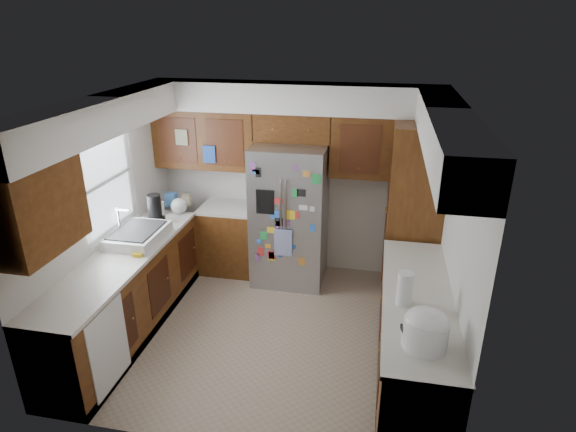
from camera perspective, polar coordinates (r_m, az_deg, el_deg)
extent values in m
plane|color=tan|center=(5.48, -2.30, -13.40)|extent=(3.60, 3.60, 0.00)
cube|color=silver|center=(6.32, 0.89, 4.40)|extent=(3.60, 0.04, 2.50)
cube|color=silver|center=(5.54, -20.94, 0.20)|extent=(0.04, 3.20, 2.50)
cube|color=silver|center=(4.79, 18.92, -2.98)|extent=(0.04, 3.20, 2.50)
cube|color=silver|center=(3.51, -8.81, -11.73)|extent=(3.60, 0.04, 2.50)
cube|color=white|center=(4.50, -2.81, 13.50)|extent=(3.60, 3.20, 0.02)
cube|color=white|center=(5.89, 0.61, 13.82)|extent=(3.60, 0.38, 0.35)
cube|color=white|center=(5.16, -20.77, 11.17)|extent=(0.38, 3.20, 0.35)
cube|color=white|center=(4.43, 18.21, 9.85)|extent=(0.38, 3.20, 0.35)
cube|color=#49220E|center=(6.32, -9.67, 9.02)|extent=(1.33, 0.34, 0.75)
cube|color=#49220E|center=(5.92, 11.60, 7.98)|extent=(1.33, 0.34, 0.75)
cube|color=#49220E|center=(4.40, -27.58, 0.80)|extent=(0.34, 0.85, 0.75)
cube|color=white|center=(5.50, -20.80, 3.96)|extent=(0.02, 0.90, 1.05)
cube|color=white|center=(5.48, -20.46, 3.94)|extent=(0.01, 1.02, 1.15)
cube|color=#1D4BAE|center=(6.15, -9.32, 7.23)|extent=(0.16, 0.02, 0.22)
cube|color=beige|center=(6.23, -12.50, 9.09)|extent=(0.16, 0.02, 0.20)
cube|color=#49220E|center=(5.51, -18.68, -9.02)|extent=(0.60, 2.60, 0.88)
cube|color=#49220E|center=(6.54, -6.77, -2.76)|extent=(0.75, 0.60, 0.88)
cube|color=silver|center=(5.30, -19.30, -4.75)|extent=(0.63, 2.60, 0.04)
cube|color=silver|center=(6.36, -6.95, 0.99)|extent=(0.75, 0.60, 0.04)
cube|color=black|center=(5.72, -18.19, -12.37)|extent=(0.60, 2.60, 0.10)
cube|color=white|center=(4.76, -20.42, -14.43)|extent=(0.01, 0.58, 0.80)
cube|color=#49220E|center=(4.75, 14.64, -14.06)|extent=(0.60, 2.25, 0.88)
cube|color=silver|center=(4.50, 15.21, -9.32)|extent=(0.63, 2.25, 0.04)
cube|color=black|center=(4.99, 14.18, -17.68)|extent=(0.60, 2.25, 0.10)
cube|color=#49220E|center=(5.88, 14.60, 0.41)|extent=(0.60, 0.90, 2.15)
cube|color=#9FA0A5|center=(6.07, 0.20, 0.12)|extent=(0.90, 0.75, 1.80)
cylinder|color=silver|center=(5.67, -0.85, 0.08)|extent=(0.02, 0.02, 0.90)
cylinder|color=silver|center=(5.66, -0.26, 0.03)|extent=(0.02, 0.02, 0.90)
cube|color=black|center=(5.66, -2.72, 1.66)|extent=(0.22, 0.01, 0.30)
cube|color=silver|center=(5.79, -0.57, -3.20)|extent=(0.22, 0.01, 0.34)
cube|color=orange|center=(5.89, 1.62, -5.40)|extent=(0.08, 0.00, 0.10)
cube|color=green|center=(5.54, 0.84, 2.72)|extent=(0.07, 0.00, 0.10)
cube|color=white|center=(5.59, 1.81, 1.00)|extent=(0.10, 0.00, 0.06)
cube|color=yellow|center=(5.78, -2.01, -1.68)|extent=(0.10, 0.00, 0.08)
cube|color=red|center=(5.64, 1.11, 0.08)|extent=(0.05, 0.00, 0.08)
cube|color=blue|center=(5.67, 2.92, -1.43)|extent=(0.07, 0.00, 0.09)
cube|color=black|center=(5.56, -3.54, 5.18)|extent=(0.07, 0.00, 0.12)
cube|color=yellow|center=(5.65, 0.31, 0.12)|extent=(0.11, 0.00, 0.12)
cube|color=#8C4C99|center=(5.45, 0.87, 5.75)|extent=(0.06, 0.00, 0.06)
cube|color=#8C4C99|center=(5.99, -3.64, -4.94)|extent=(0.05, 0.00, 0.11)
cube|color=white|center=(5.58, 2.89, 0.84)|extent=(0.05, 0.00, 0.06)
cube|color=orange|center=(5.88, -2.35, -3.59)|extent=(0.08, 0.00, 0.05)
cube|color=green|center=(5.84, -2.91, -2.35)|extent=(0.08, 0.00, 0.11)
cube|color=black|center=(5.53, 1.59, 2.74)|extent=(0.10, 0.00, 0.09)
cube|color=blue|center=(5.57, -3.82, 5.22)|extent=(0.09, 0.00, 0.06)
cube|color=red|center=(5.83, -0.34, -3.49)|extent=(0.07, 0.00, 0.11)
cube|color=red|center=(5.93, -1.93, -4.65)|extent=(0.10, 0.00, 0.10)
cube|color=green|center=(5.45, 3.36, 4.37)|extent=(0.10, 0.00, 0.11)
cube|color=#8C4C99|center=(5.70, -0.10, -0.88)|extent=(0.07, 0.00, 0.07)
cube|color=blue|center=(5.82, 0.41, -3.65)|extent=(0.11, 0.00, 0.05)
cube|color=yellow|center=(5.94, -1.95, -4.81)|extent=(0.07, 0.00, 0.12)
cube|color=red|center=(5.84, -0.14, -3.82)|extent=(0.05, 0.00, 0.06)
cube|color=black|center=(5.72, -1.10, -0.73)|extent=(0.10, 0.00, 0.10)
cube|color=red|center=(5.94, -3.28, -4.22)|extent=(0.08, 0.00, 0.11)
cube|color=#8C4C99|center=(5.56, -4.21, 5.83)|extent=(0.07, 0.00, 0.11)
cube|color=blue|center=(5.76, -0.85, -1.71)|extent=(0.06, 0.00, 0.06)
cube|color=blue|center=(5.69, -1.60, 0.16)|extent=(0.11, 0.00, 0.11)
cube|color=red|center=(5.62, -1.17, 1.79)|extent=(0.10, 0.00, 0.07)
cube|color=blue|center=(5.90, -0.97, -4.59)|extent=(0.06, 0.00, 0.07)
cube|color=blue|center=(5.89, -3.46, -3.03)|extent=(0.06, 0.00, 0.05)
cube|color=orange|center=(5.45, 2.19, 4.99)|extent=(0.09, 0.00, 0.07)
cube|color=#8C4C99|center=(5.74, -1.19, -1.13)|extent=(0.05, 0.00, 0.11)
cube|color=#49220E|center=(5.97, 0.64, 10.53)|extent=(0.96, 0.34, 0.35)
sphere|color=#2132A1|center=(5.94, -2.76, 13.36)|extent=(0.24, 0.24, 0.24)
cylinder|color=black|center=(5.82, 2.16, 12.66)|extent=(0.25, 0.25, 0.14)
ellipsoid|color=#333338|center=(5.81, 2.17, 13.35)|extent=(0.23, 0.23, 0.10)
cube|color=white|center=(5.57, -17.41, -2.21)|extent=(0.52, 0.70, 0.12)
cube|color=black|center=(5.55, -17.48, -1.60)|extent=(0.44, 0.60, 0.02)
cylinder|color=silver|center=(5.61, -19.40, -0.53)|extent=(0.02, 0.02, 0.30)
cylinder|color=silver|center=(5.53, -19.03, 0.66)|extent=(0.16, 0.02, 0.02)
cube|color=yellow|center=(5.27, -17.10, -4.11)|extent=(0.10, 0.18, 0.04)
cube|color=black|center=(5.93, -15.35, -0.57)|extent=(0.18, 0.14, 0.10)
cylinder|color=black|center=(5.86, -15.54, 1.14)|extent=(0.16, 0.16, 0.28)
cylinder|color=#9FA0A5|center=(6.20, -15.01, 0.99)|extent=(0.14, 0.14, 0.20)
sphere|color=white|center=(6.19, -12.80, 1.18)|extent=(0.20, 0.20, 0.20)
cube|color=#3F72B2|center=(6.46, -13.65, 1.91)|extent=(0.14, 0.10, 0.18)
cube|color=#BFB28C|center=(6.48, -11.88, 1.92)|extent=(0.10, 0.08, 0.14)
cylinder|color=white|center=(5.81, -15.77, -1.05)|extent=(0.08, 0.08, 0.11)
cylinder|color=white|center=(3.83, 15.96, -13.20)|extent=(0.34, 0.34, 0.23)
ellipsoid|color=white|center=(3.76, 16.14, -11.80)|extent=(0.33, 0.33, 0.15)
cube|color=black|center=(3.80, 13.57, -12.79)|extent=(0.04, 0.06, 0.04)
cylinder|color=white|center=(4.26, 13.68, -8.35)|extent=(0.13, 0.13, 0.30)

